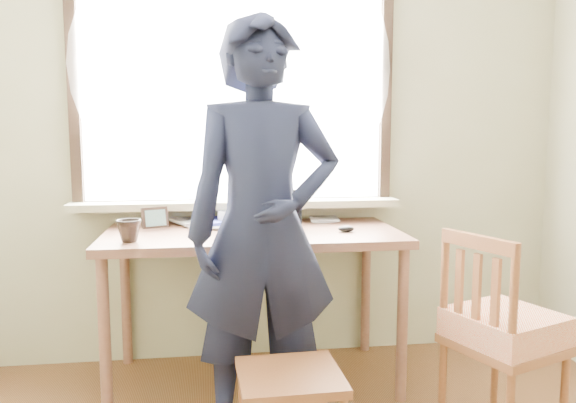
{
  "coord_description": "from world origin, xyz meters",
  "views": [
    {
      "loc": [
        -0.35,
        -1.27,
        1.34
      ],
      "look_at": [
        -0.04,
        0.95,
        1.06
      ],
      "focal_mm": 35.0,
      "sensor_mm": 36.0,
      "label": 1
    }
  ],
  "objects": [
    {
      "name": "picture_frame",
      "position": [
        -0.64,
        1.73,
        0.88
      ],
      "size": [
        0.13,
        0.07,
        0.11
      ],
      "color": "black",
      "rests_on": "desk"
    },
    {
      "name": "work_chair",
      "position": [
        -0.06,
        0.79,
        0.35
      ],
      "size": [
        0.41,
        0.39,
        0.41
      ],
      "color": "brown",
      "rests_on": "ground"
    },
    {
      "name": "desk_clutter",
      "position": [
        -0.48,
        1.82,
        0.84
      ],
      "size": [
        0.95,
        0.48,
        0.04
      ],
      "color": "maroon",
      "rests_on": "desk"
    },
    {
      "name": "book_b",
      "position": [
        0.23,
        1.93,
        0.83
      ],
      "size": [
        0.19,
        0.24,
        0.02
      ],
      "primitive_type": "imported",
      "rotation": [
        0.0,
        0.0,
        -0.11
      ],
      "color": "white",
      "rests_on": "desk"
    },
    {
      "name": "book_a",
      "position": [
        -0.55,
        1.87,
        0.83
      ],
      "size": [
        0.3,
        0.34,
        0.03
      ],
      "primitive_type": "imported",
      "rotation": [
        0.0,
        0.0,
        0.45
      ],
      "color": "white",
      "rests_on": "desk"
    },
    {
      "name": "side_chair",
      "position": [
        0.9,
        0.93,
        0.48
      ],
      "size": [
        0.53,
        0.54,
        0.92
      ],
      "color": "brown",
      "rests_on": "ground"
    },
    {
      "name": "mug_white",
      "position": [
        -0.26,
        1.79,
        0.87
      ],
      "size": [
        0.15,
        0.15,
        0.09
      ],
      "primitive_type": "imported",
      "rotation": [
        0.0,
        0.0,
        0.93
      ],
      "color": "white",
      "rests_on": "desk"
    },
    {
      "name": "person",
      "position": [
        -0.13,
        1.1,
        0.91
      ],
      "size": [
        0.69,
        0.47,
        1.83
      ],
      "primitive_type": "imported",
      "rotation": [
        0.0,
        0.0,
        0.05
      ],
      "color": "black",
      "rests_on": "ground"
    },
    {
      "name": "mug_dark",
      "position": [
        -0.73,
        1.41,
        0.87
      ],
      "size": [
        0.16,
        0.16,
        0.11
      ],
      "primitive_type": "imported",
      "rotation": [
        0.0,
        0.0,
        -0.69
      ],
      "color": "black",
      "rests_on": "desk"
    },
    {
      "name": "desk",
      "position": [
        -0.13,
        1.63,
        0.74
      ],
      "size": [
        1.53,
        0.77,
        0.82
      ],
      "color": "brown",
      "rests_on": "ground"
    },
    {
      "name": "mouse",
      "position": [
        0.34,
        1.53,
        0.84
      ],
      "size": [
        0.08,
        0.06,
        0.03
      ],
      "primitive_type": "ellipsoid",
      "color": "black",
      "rests_on": "desk"
    },
    {
      "name": "laptop",
      "position": [
        -0.04,
        1.59,
        0.87
      ],
      "size": [
        0.35,
        0.3,
        0.21
      ],
      "color": "black",
      "rests_on": "desk"
    },
    {
      "name": "room_shell",
      "position": [
        -0.02,
        0.2,
        1.64
      ],
      "size": [
        3.52,
        4.02,
        2.61
      ],
      "color": "#BBB996",
      "rests_on": "ground"
    }
  ]
}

